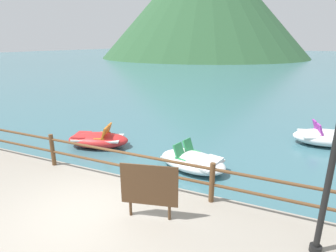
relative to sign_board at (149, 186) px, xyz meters
name	(u,v)px	position (x,y,z in m)	size (l,w,h in m)	color
ground_plane	(264,69)	(-1.38, 39.54, -1.13)	(200.00, 200.00, 0.00)	#3D6B75
dock_railing	(122,160)	(-1.38, 1.09, -0.15)	(23.92, 0.12, 0.95)	brown
sign_board	(149,186)	(0.00, 0.00, 0.00)	(1.15, 0.31, 1.19)	silver
pedal_boat_0	(327,137)	(3.92, 7.45, -0.82)	(2.68, 1.87, 0.91)	white
pedal_boat_1	(193,161)	(-0.18, 3.28, -0.86)	(2.51, 1.80, 0.85)	white
pedal_boat_2	(98,140)	(-4.16, 3.63, -0.84)	(2.57, 1.80, 0.88)	red
cliff_headland	(212,4)	(-18.14, 69.33, 12.14)	(52.56, 52.56, 28.28)	#2D5633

